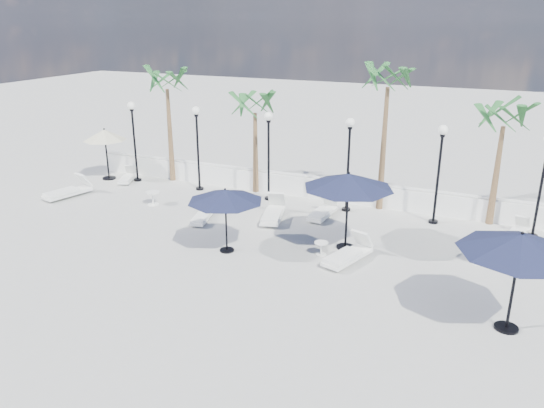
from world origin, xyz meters
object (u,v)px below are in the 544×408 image
at_px(lounger_0, 68,191).
at_px(lounger_3, 273,213).
at_px(lounger_1, 127,177).
at_px(lounger_2, 202,216).
at_px(parasol_navy_mid, 348,181).
at_px(parasol_cream_small, 105,136).
at_px(parasol_navy_left, 225,196).
at_px(lounger_5, 323,211).
at_px(parasol_navy_right, 521,244).
at_px(lounger_4, 348,254).
at_px(lounger_6, 517,232).

xyz_separation_m(lounger_0, lounger_3, (9.46, 1.10, -0.00)).
relative_size(lounger_0, lounger_1, 1.32).
bearing_deg(lounger_0, lounger_2, 13.34).
bearing_deg(parasol_navy_mid, lounger_0, 178.14).
bearing_deg(parasol_cream_small, parasol_navy_left, -29.09).
height_order(lounger_5, parasol_navy_left, parasol_navy_left).
bearing_deg(lounger_1, lounger_2, -49.93).
height_order(lounger_5, parasol_navy_right, parasol_navy_right).
distance_m(lounger_2, parasol_navy_left, 3.54).
height_order(lounger_4, lounger_5, lounger_4).
relative_size(parasol_navy_left, parasol_cream_small, 1.01).
bearing_deg(lounger_5, lounger_0, -165.16).
distance_m(lounger_3, parasol_navy_mid, 4.28).
bearing_deg(parasol_navy_left, parasol_cream_small, 150.91).
xyz_separation_m(lounger_4, parasol_cream_small, (-13.41, 4.37, 1.90)).
distance_m(lounger_4, parasol_navy_right, 5.73).
distance_m(lounger_6, parasol_cream_small, 18.59).
height_order(lounger_2, lounger_6, lounger_2).
relative_size(lounger_1, lounger_5, 0.89).
bearing_deg(lounger_5, parasol_cream_small, 179.97).
xyz_separation_m(lounger_3, parasol_navy_mid, (3.38, -1.52, 2.15)).
relative_size(lounger_3, lounger_5, 1.17).
relative_size(lounger_0, parasol_cream_small, 0.90).
bearing_deg(lounger_1, parasol_navy_left, -54.90).
relative_size(lounger_0, lounger_3, 1.01).
bearing_deg(lounger_3, parasol_cream_small, 154.87).
distance_m(lounger_1, lounger_4, 13.05).
bearing_deg(parasol_navy_mid, lounger_1, 164.17).
bearing_deg(lounger_0, parasol_navy_mid, 12.89).
bearing_deg(lounger_6, parasol_navy_mid, -134.95).
relative_size(lounger_6, parasol_navy_right, 0.56).
relative_size(lounger_2, parasol_cream_small, 0.69).
xyz_separation_m(lounger_2, lounger_5, (4.20, 2.29, 0.03)).
height_order(parasol_navy_left, parasol_cream_small, parasol_cream_small).
bearing_deg(parasol_cream_small, parasol_navy_mid, -14.47).
bearing_deg(lounger_1, parasol_cream_small, 158.30).
bearing_deg(parasol_cream_small, lounger_2, -23.51).
bearing_deg(lounger_4, lounger_1, 179.05).
xyz_separation_m(lounger_6, parasol_navy_left, (-9.10, -5.24, 1.79)).
bearing_deg(parasol_cream_small, lounger_5, -4.17).
distance_m(parasol_navy_right, parasol_cream_small, 19.40).
distance_m(lounger_1, lounger_6, 17.37).
height_order(lounger_2, parasol_cream_small, parasol_cream_small).
xyz_separation_m(lounger_5, parasol_navy_left, (-1.98, -4.39, 1.75)).
distance_m(lounger_5, parasol_navy_right, 9.23).
bearing_deg(lounger_1, lounger_3, -34.82).
bearing_deg(lounger_0, lounger_5, 25.46).
distance_m(lounger_3, lounger_6, 9.03).
xyz_separation_m(lounger_6, parasol_cream_small, (-18.48, -0.02, 1.96)).
height_order(parasol_navy_right, parasol_cream_small, parasol_navy_right).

